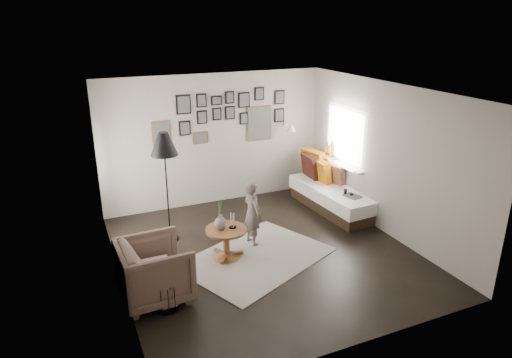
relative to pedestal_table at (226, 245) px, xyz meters
name	(u,v)px	position (x,y,z in m)	size (l,w,h in m)	color
ground	(266,253)	(0.63, -0.11, -0.24)	(4.80, 4.80, 0.00)	black
wall_back	(215,140)	(0.63, 2.29, 1.06)	(4.50, 4.50, 0.00)	#A1978D
wall_front	(361,246)	(0.63, -2.51, 1.06)	(4.50, 4.50, 0.00)	#A1978D
wall_left	(113,200)	(-1.62, -0.11, 1.06)	(4.80, 4.80, 0.00)	#A1978D
wall_right	(386,159)	(2.88, -0.11, 1.06)	(4.80, 4.80, 0.00)	#A1978D
ceiling	(267,91)	(0.63, -0.11, 2.36)	(4.80, 4.80, 0.00)	white
door_left	(106,188)	(-1.61, 1.09, 0.81)	(0.00, 2.14, 2.14)	white
window_right	(337,159)	(2.80, 1.23, 0.70)	(0.15, 1.32, 1.30)	white
gallery_wall	(228,117)	(0.92, 2.28, 1.51)	(2.74, 0.03, 1.08)	brown
wall_sconce	(291,127)	(2.18, 2.03, 1.23)	(0.18, 0.36, 0.16)	white
rug	(256,258)	(0.42, -0.20, -0.23)	(2.23, 1.56, 0.01)	white
pedestal_table	(226,245)	(0.00, 0.00, 0.00)	(0.65, 0.65, 0.51)	brown
vase	(220,221)	(-0.08, 0.02, 0.42)	(0.18, 0.18, 0.46)	black
candles	(233,221)	(0.11, 0.00, 0.39)	(0.11, 0.11, 0.24)	black
daybed	(332,192)	(2.63, 1.06, 0.08)	(1.02, 2.15, 1.01)	black
magazine_on_daybed	(352,196)	(2.63, 0.41, 0.24)	(0.23, 0.31, 0.02)	black
armchair	(155,271)	(-1.24, -0.62, 0.18)	(0.89, 0.91, 0.83)	brown
armchair_cushion	(156,264)	(-1.21, -0.57, 0.24)	(0.38, 0.38, 0.09)	beige
floor_lamp	(164,148)	(-0.66, 0.99, 1.39)	(0.44, 0.44, 1.88)	black
magazine_basket	(167,297)	(-1.17, -0.93, -0.05)	(0.36, 0.36, 0.37)	black
demijohn_large	(344,206)	(2.58, 0.56, -0.01)	(0.38, 0.38, 0.57)	black
demijohn_small	(350,209)	(2.63, 0.44, -0.04)	(0.33, 0.33, 0.52)	black
child	(252,213)	(0.56, 0.28, 0.32)	(0.40, 0.27, 1.11)	#5D5049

